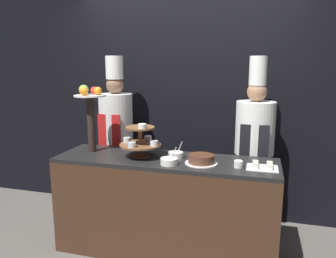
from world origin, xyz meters
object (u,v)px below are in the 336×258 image
Objects in this scene: serving_bowl_near at (169,161)px; chef_left at (116,131)px; cake_square_tray at (262,166)px; fruit_pedestal at (90,108)px; cake_round at (201,159)px; serving_bowl_far at (176,155)px; tiered_stand at (140,141)px; chef_center_left at (254,143)px; cup_white at (238,164)px.

serving_bowl_near is 0.09× the size of chef_left.
cake_square_tray is 0.14× the size of chef_left.
fruit_pedestal is 2.31× the size of cake_round.
cake_square_tray is at bearing -8.27° from serving_bowl_far.
tiered_stand is at bearing 154.23° from serving_bowl_near.
fruit_pedestal is 0.35× the size of chef_center_left.
cup_white is at bearing -4.75° from tiered_stand.
chef_left reaches higher than cake_round.
cake_round is (1.09, -0.12, -0.39)m from fruit_pedestal.
cake_square_tray is (1.58, -0.11, -0.41)m from fruit_pedestal.
tiered_stand is 1.36× the size of cake_round.
cup_white is at bearing 7.75° from serving_bowl_near.
cake_round is at bearing -123.48° from chef_center_left.
cake_round is at bearing 21.34° from serving_bowl_near.
fruit_pedestal is 4.07× the size of serving_bowl_near.
serving_bowl_far is at bearing 0.05° from fruit_pedestal.
serving_bowl_far is at bearing 171.73° from cake_square_tray.
tiered_stand is 0.77m from chef_left.
chef_left reaches higher than serving_bowl_far.
cup_white is at bearing -25.52° from chef_left.
fruit_pedestal is at bearing -161.00° from chef_center_left.
cake_round is at bearing -30.71° from chef_left.
cake_round reaches higher than cup_white.
fruit_pedestal reaches higher than tiered_stand.
serving_bowl_far is (-0.25, 0.12, -0.01)m from cake_round.
fruit_pedestal reaches higher than cake_round.
cake_round reaches higher than cake_square_tray.
chef_center_left is (0.67, 0.52, 0.03)m from serving_bowl_far.
serving_bowl_far is 0.09× the size of chef_center_left.
cake_round is 1.12× the size of cake_square_tray.
chef_left is 1.01× the size of chef_center_left.
tiered_stand is 5.31× the size of cup_white.
cup_white is (0.31, -0.02, -0.01)m from cake_round.
cup_white is 0.19m from cake_square_tray.
cake_square_tray is at bearing 0.87° from cake_round.
serving_bowl_near is 0.22m from serving_bowl_far.
serving_bowl_near is at bearing -42.06° from chef_left.
tiered_stand reaches higher than cake_square_tray.
tiered_stand reaches higher than cup_white.
fruit_pedestal reaches higher than serving_bowl_far.
chef_center_left reaches higher than cake_square_tray.
chef_left reaches higher than cup_white.
cake_square_tray is (1.06, -0.04, -0.13)m from tiered_stand.
fruit_pedestal reaches higher than cake_square_tray.
serving_bowl_near is at bearing -171.91° from cake_square_tray.
cake_round is at bearing -179.13° from cake_square_tray.
chef_left is (-1.07, 0.63, 0.06)m from cake_round.
tiered_stand is 0.59× the size of fruit_pedestal.
fruit_pedestal reaches higher than cup_white.
serving_bowl_far is (0.31, 0.07, -0.12)m from tiered_stand.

